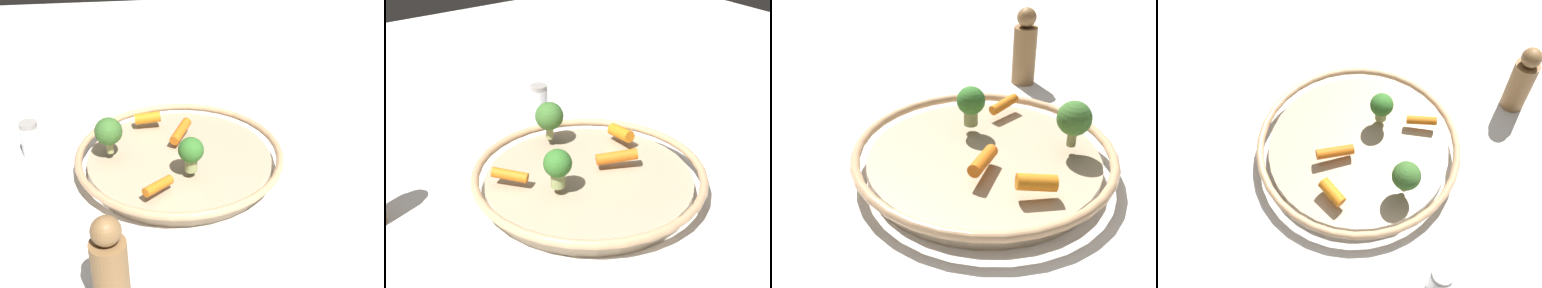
# 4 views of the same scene
# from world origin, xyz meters

# --- Properties ---
(ground_plane) EXTENTS (2.06, 2.06, 0.00)m
(ground_plane) POSITION_xyz_m (0.00, 0.00, 0.00)
(ground_plane) COLOR silver
(serving_bowl) EXTENTS (0.35, 0.35, 0.04)m
(serving_bowl) POSITION_xyz_m (0.00, 0.00, 0.02)
(serving_bowl) COLOR tan
(serving_bowl) RESTS_ON ground_plane
(baby_carrot_left) EXTENTS (0.05, 0.06, 0.02)m
(baby_carrot_left) POSITION_xyz_m (0.01, 0.05, 0.05)
(baby_carrot_left) COLOR orange
(baby_carrot_left) RESTS_ON serving_bowl
(baby_carrot_center) EXTENTS (0.05, 0.05, 0.02)m
(baby_carrot_center) POSITION_xyz_m (-0.04, -0.11, 0.05)
(baby_carrot_center) COLOR orange
(baby_carrot_center) RESTS_ON serving_bowl
(baby_carrot_near_rim) EXTENTS (0.05, 0.02, 0.02)m
(baby_carrot_near_rim) POSITION_xyz_m (-0.05, 0.10, 0.05)
(baby_carrot_near_rim) COLOR orange
(baby_carrot_near_rim) RESTS_ON serving_bowl
(broccoli_floret_large) EXTENTS (0.05, 0.05, 0.06)m
(broccoli_floret_large) POSITION_xyz_m (-0.11, 0.01, 0.08)
(broccoli_floret_large) COLOR tan
(broccoli_floret_large) RESTS_ON serving_bowl
(broccoli_floret_small) EXTENTS (0.04, 0.04, 0.06)m
(broccoli_floret_small) POSITION_xyz_m (0.01, -0.06, 0.07)
(broccoli_floret_small) COLOR #99A766
(broccoli_floret_small) RESTS_ON serving_bowl
(salt_shaker) EXTENTS (0.03, 0.03, 0.07)m
(salt_shaker) POSITION_xyz_m (-0.25, 0.07, 0.03)
(salt_shaker) COLOR silver
(salt_shaker) RESTS_ON ground_plane
(pepper_mill) EXTENTS (0.04, 0.04, 0.14)m
(pepper_mill) POSITION_xyz_m (-0.11, -0.29, 0.07)
(pepper_mill) COLOR olive
(pepper_mill) RESTS_ON ground_plane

